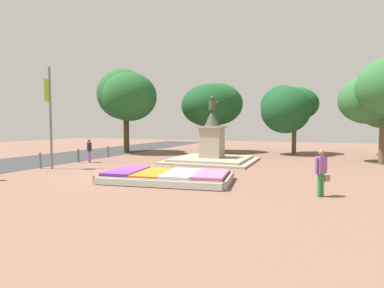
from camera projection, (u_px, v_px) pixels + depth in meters
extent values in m
plane|color=brown|center=(135.00, 175.00, 15.76)|extent=(72.05, 72.05, 0.00)
cube|color=#333335|center=(0.00, 165.00, 19.50)|extent=(6.87, 63.04, 0.01)
cube|color=#38281C|center=(167.00, 178.00, 13.91)|extent=(6.01, 3.53, 0.31)
cube|color=gray|center=(156.00, 183.00, 12.49)|extent=(5.86, 0.86, 0.35)
cube|color=gray|center=(176.00, 173.00, 15.32)|extent=(5.86, 0.86, 0.35)
cube|color=gray|center=(111.00, 175.00, 14.61)|extent=(0.49, 3.01, 0.35)
cube|color=gray|center=(229.00, 180.00, 13.21)|extent=(0.49, 3.01, 0.35)
cube|color=#72339E|center=(126.00, 171.00, 14.39)|extent=(1.70, 2.78, 0.16)
cube|color=orange|center=(153.00, 173.00, 14.06)|extent=(1.70, 2.78, 0.10)
cube|color=white|center=(181.00, 174.00, 13.73)|extent=(1.70, 2.78, 0.14)
cube|color=#D86699|center=(211.00, 175.00, 13.40)|extent=(1.70, 2.78, 0.16)
cube|color=#B2BCAD|center=(155.00, 184.00, 12.44)|extent=(5.58, 0.92, 0.28)
cube|color=#9D937F|center=(212.00, 161.00, 21.38)|extent=(5.94, 5.94, 0.16)
cube|color=gray|center=(212.00, 158.00, 21.37)|extent=(5.03, 5.03, 0.16)
cube|color=#9E937F|center=(212.00, 143.00, 21.30)|extent=(1.48, 1.48, 2.11)
cube|color=#9E937F|center=(212.00, 127.00, 21.23)|extent=(1.75, 1.75, 0.12)
cone|color=#384233|center=(212.00, 118.00, 21.19)|extent=(1.11, 1.11, 1.16)
cylinder|color=#384233|center=(212.00, 105.00, 21.14)|extent=(0.47, 0.47, 0.67)
sphere|color=#384233|center=(212.00, 98.00, 21.11)|extent=(0.29, 0.29, 0.29)
cylinder|color=#384233|center=(216.00, 103.00, 21.28)|extent=(0.44, 0.53, 0.40)
cylinder|color=slate|center=(51.00, 118.00, 17.70)|extent=(0.14, 0.14, 6.03)
cube|color=#8CBF2D|center=(46.00, 90.00, 17.36)|extent=(0.05, 0.37, 1.29)
cylinder|color=slate|center=(46.00, 79.00, 17.32)|extent=(0.07, 0.51, 0.03)
cylinder|color=#338C4C|center=(319.00, 185.00, 10.84)|extent=(0.13, 0.13, 0.87)
cylinder|color=#338C4C|center=(322.00, 185.00, 10.92)|extent=(0.13, 0.13, 0.87)
cube|color=#8C4C99|center=(321.00, 165.00, 10.84)|extent=(0.41, 0.43, 0.61)
cylinder|color=#8C4C99|center=(317.00, 166.00, 10.73)|extent=(0.09, 0.09, 0.58)
cylinder|color=#8C4C99|center=(326.00, 165.00, 10.95)|extent=(0.09, 0.09, 0.58)
sphere|color=#8C664C|center=(321.00, 152.00, 10.81)|extent=(0.22, 0.22, 0.22)
cube|color=olive|center=(326.00, 178.00, 11.01)|extent=(0.27, 0.29, 0.22)
cylinder|color=#8C4C99|center=(89.00, 157.00, 20.96)|extent=(0.13, 0.13, 0.83)
cylinder|color=#8C4C99|center=(90.00, 157.00, 20.81)|extent=(0.13, 0.13, 0.83)
cube|color=black|center=(89.00, 147.00, 20.84)|extent=(0.44, 0.39, 0.59)
cylinder|color=black|center=(88.00, 147.00, 21.04)|extent=(0.09, 0.09, 0.56)
cylinder|color=black|center=(90.00, 147.00, 20.65)|extent=(0.09, 0.09, 0.56)
sphere|color=brown|center=(89.00, 140.00, 20.82)|extent=(0.21, 0.21, 0.21)
cylinder|color=slate|center=(40.00, 161.00, 18.00)|extent=(0.14, 0.14, 0.88)
sphere|color=slate|center=(40.00, 153.00, 17.97)|extent=(0.16, 0.16, 0.16)
cylinder|color=#4C5156|center=(78.00, 156.00, 20.97)|extent=(0.12, 0.12, 0.85)
sphere|color=#4C5156|center=(78.00, 150.00, 20.95)|extent=(0.14, 0.14, 0.14)
cylinder|color=#4C5156|center=(108.00, 152.00, 24.19)|extent=(0.10, 0.10, 0.88)
sphere|color=#4C5156|center=(108.00, 146.00, 24.16)|extent=(0.11, 0.11, 0.11)
cylinder|color=brown|center=(294.00, 142.00, 27.05)|extent=(0.38, 0.38, 2.17)
ellipsoid|color=#184A24|center=(282.00, 106.00, 26.46)|extent=(3.78, 3.39, 3.59)
ellipsoid|color=#1A4C26|center=(285.00, 110.00, 26.22)|extent=(4.26, 3.74, 4.12)
ellipsoid|color=#1A4E23|center=(295.00, 104.00, 27.53)|extent=(4.10, 4.17, 3.09)
cylinder|color=brown|center=(383.00, 144.00, 19.93)|extent=(0.46, 0.46, 2.73)
ellipsoid|color=#306835|center=(368.00, 100.00, 20.80)|extent=(3.87, 3.32, 3.35)
cylinder|color=#4C3823|center=(126.00, 136.00, 28.65)|extent=(0.52, 0.52, 3.16)
ellipsoid|color=#225928|center=(130.00, 94.00, 29.06)|extent=(4.61, 4.64, 3.80)
ellipsoid|color=#225828|center=(129.00, 97.00, 27.24)|extent=(5.12, 4.41, 4.41)
ellipsoid|color=#255B29|center=(123.00, 94.00, 28.88)|extent=(4.87, 4.83, 4.82)
cylinder|color=brown|center=(218.00, 141.00, 28.27)|extent=(0.31, 0.31, 2.33)
ellipsoid|color=#1B4F26|center=(217.00, 104.00, 29.23)|extent=(5.08, 4.74, 4.06)
ellipsoid|color=#194821|center=(209.00, 106.00, 28.88)|extent=(5.40, 5.68, 4.09)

